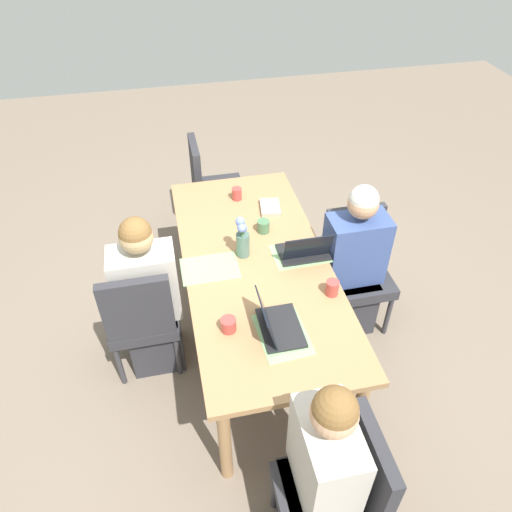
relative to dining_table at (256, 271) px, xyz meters
The scene contains 20 objects.
ground_plane 0.67m from the dining_table, ahead, with size 10.00×10.00×0.00m, color #756656.
dining_table is the anchor object (origin of this frame).
chair_near_left_near 0.79m from the dining_table, 84.68° to the right, with size 0.44×0.44×0.90m.
person_near_left_near 0.72m from the dining_table, 90.30° to the right, with size 0.36×0.40×1.19m.
chair_head_right_left_mid 1.39m from the dining_table, ahead, with size 0.44×0.44×0.90m.
person_head_right_left_mid 1.32m from the dining_table, ahead, with size 0.40×0.36×1.19m.
chair_far_left_far 0.78m from the dining_table, 98.58° to the left, with size 0.44×0.44×0.90m.
person_far_left_far 0.71m from the dining_table, 93.23° to the left, with size 0.36×0.40×1.19m.
chair_head_left_right_near 1.39m from the dining_table, behind, with size 0.44×0.44×0.90m.
flower_vase 0.24m from the dining_table, 141.66° to the right, with size 0.11×0.09×0.29m.
placemat_near_left_near 0.31m from the dining_table, 90.32° to the right, with size 0.36×0.26×0.00m, color #7FAD70.
placemat_head_right_left_mid 0.62m from the dining_table, ahead, with size 0.36×0.26×0.00m, color #7FAD70.
placemat_far_left_far 0.31m from the dining_table, 93.40° to the left, with size 0.36×0.26×0.00m, color #7FAD70.
laptop_head_right_left_mid 0.59m from the dining_table, ahead, with size 0.32×0.22×0.21m.
laptop_far_left_far 0.34m from the dining_table, 88.44° to the left, with size 0.22×0.32×0.21m.
coffee_mug_near_left 0.55m from the dining_table, 45.33° to the left, with size 0.08×0.08×0.10m, color #AD3D38.
coffee_mug_near_right 0.60m from the dining_table, 27.22° to the right, with size 0.09×0.09×0.08m, color #AD3D38.
coffee_mug_centre_left 0.35m from the dining_table, 158.86° to the left, with size 0.09×0.09×0.09m, color #47704C.
coffee_mug_centre_right 0.74m from the dining_table, behind, with size 0.07×0.07×0.09m, color #AD3D38.
book_red_cover 0.60m from the dining_table, 157.73° to the left, with size 0.20×0.14×0.03m, color #B2A38E.
Camera 1 is at (2.27, -0.49, 2.79)m, focal length 34.02 mm.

